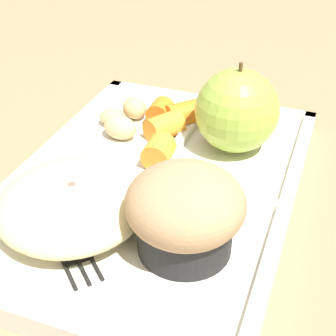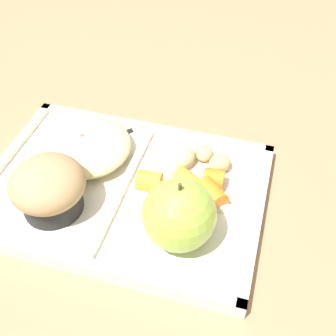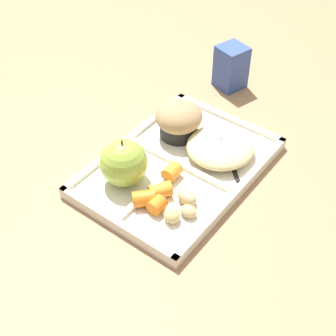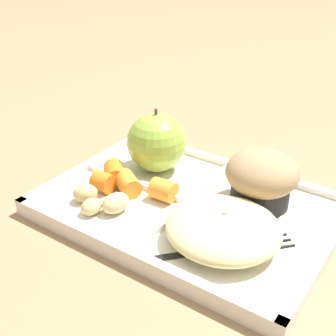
{
  "view_description": "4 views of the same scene",
  "coord_description": "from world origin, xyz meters",
  "px_view_note": "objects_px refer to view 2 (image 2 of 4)",
  "views": [
    {
      "loc": [
        0.34,
        0.14,
        0.28
      ],
      "look_at": [
        -0.01,
        0.01,
        0.02
      ],
      "focal_mm": 53.81,
      "sensor_mm": 36.0,
      "label": 1
    },
    {
      "loc": [
        -0.15,
        0.33,
        0.42
      ],
      "look_at": [
        -0.05,
        -0.01,
        0.05
      ],
      "focal_mm": 45.53,
      "sensor_mm": 36.0,
      "label": 2
    },
    {
      "loc": [
        -0.52,
        -0.37,
        0.61
      ],
      "look_at": [
        -0.04,
        -0.01,
        0.05
      ],
      "focal_mm": 52.43,
      "sensor_mm": 36.0,
      "label": 3
    },
    {
      "loc": [
        0.24,
        -0.4,
        0.32
      ],
      "look_at": [
        -0.05,
        0.03,
        0.03
      ],
      "focal_mm": 48.18,
      "sensor_mm": 36.0,
      "label": 4
    }
  ],
  "objects_px": {
    "green_apple": "(179,215)",
    "plastic_fork": "(74,152)",
    "lunch_tray": "(125,191)",
    "bran_muffin": "(49,188)"
  },
  "relations": [
    {
      "from": "green_apple",
      "to": "plastic_fork",
      "type": "relative_size",
      "value": 0.74
    },
    {
      "from": "lunch_tray",
      "to": "plastic_fork",
      "type": "relative_size",
      "value": 2.87
    },
    {
      "from": "lunch_tray",
      "to": "plastic_fork",
      "type": "height_order",
      "value": "lunch_tray"
    },
    {
      "from": "green_apple",
      "to": "bran_muffin",
      "type": "xyz_separation_m",
      "value": [
        0.16,
        0.0,
        -0.01
      ]
    },
    {
      "from": "lunch_tray",
      "to": "plastic_fork",
      "type": "distance_m",
      "value": 0.1
    },
    {
      "from": "bran_muffin",
      "to": "plastic_fork",
      "type": "xyz_separation_m",
      "value": [
        0.02,
        -0.09,
        -0.03
      ]
    },
    {
      "from": "lunch_tray",
      "to": "green_apple",
      "type": "height_order",
      "value": "green_apple"
    },
    {
      "from": "plastic_fork",
      "to": "lunch_tray",
      "type": "bearing_deg",
      "value": 154.62
    },
    {
      "from": "lunch_tray",
      "to": "green_apple",
      "type": "xyz_separation_m",
      "value": [
        -0.09,
        0.05,
        0.05
      ]
    },
    {
      "from": "green_apple",
      "to": "bran_muffin",
      "type": "distance_m",
      "value": 0.16
    }
  ]
}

